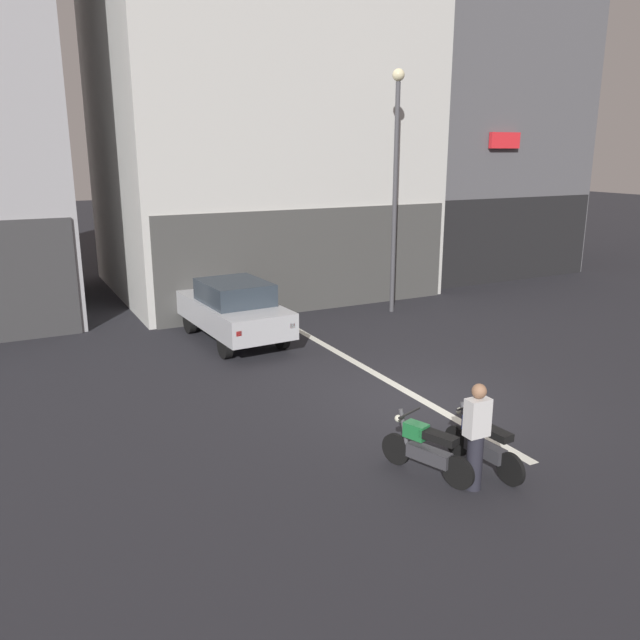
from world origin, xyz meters
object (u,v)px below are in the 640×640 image
object	(u,v)px
car_silver_crossing_near	(233,309)
motorcycle_green_row_leftmost	(426,448)
person_by_motorcycles	(476,436)
street_lamp	(396,170)
motorcycle_blue_row_left_mid	(483,443)

from	to	relation	value
car_silver_crossing_near	motorcycle_green_row_leftmost	xyz separation A→B (m)	(0.15, -8.29, -0.43)
motorcycle_green_row_leftmost	person_by_motorcycles	distance (m)	0.87
street_lamp	motorcycle_green_row_leftmost	xyz separation A→B (m)	(-5.37, -9.08, -3.90)
street_lamp	person_by_motorcycles	bearing A→B (deg)	-117.02
motorcycle_green_row_leftmost	motorcycle_blue_row_left_mid	world-z (taller)	same
person_by_motorcycles	car_silver_crossing_near	bearing A→B (deg)	93.60
person_by_motorcycles	street_lamp	bearing A→B (deg)	62.98
motorcycle_green_row_leftmost	person_by_motorcycles	size ratio (longest dim) A/B	0.95
street_lamp	car_silver_crossing_near	bearing A→B (deg)	-171.86
motorcycle_green_row_leftmost	person_by_motorcycles	world-z (taller)	person_by_motorcycles
street_lamp	motorcycle_blue_row_left_mid	size ratio (longest dim) A/B	4.32
car_silver_crossing_near	motorcycle_blue_row_left_mid	bearing A→B (deg)	-82.82
car_silver_crossing_near	street_lamp	bearing A→B (deg)	8.14
motorcycle_blue_row_left_mid	person_by_motorcycles	distance (m)	0.77
motorcycle_blue_row_left_mid	person_by_motorcycles	xyz separation A→B (m)	(-0.51, -0.41, 0.40)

